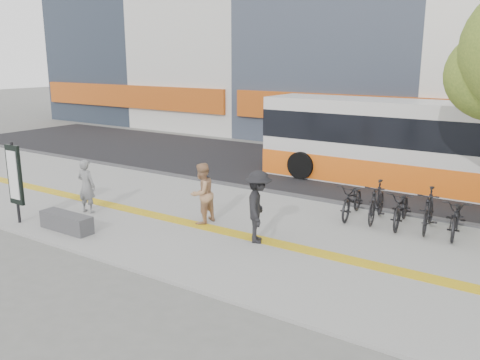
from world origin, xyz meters
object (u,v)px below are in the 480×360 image
Objects in this scene: signboard at (15,176)px; bench at (67,222)px; pedestrian_tan at (202,193)px; seated_woman at (86,186)px; bus at (418,147)px; pedestrian_dark at (258,207)px.

bench is at bearing 10.81° from signboard.
seated_woman is at bearing -69.53° from pedestrian_tan.
pedestrian_dark is at bearing -102.21° from bus.
bench is 0.73× the size of signboard.
bus reaches higher than bench.
bus is at bearing -40.74° from pedestrian_dark.
pedestrian_tan is at bearing -171.42° from seated_woman.
bench is 11.55m from bus.
bench is 5.00m from pedestrian_dark.
bench is 0.98× the size of pedestrian_tan.
bench is 0.15× the size of bus.
seated_woman is at bearing -129.82° from bus.
seated_woman is (0.80, 1.66, -0.51)m from signboard.
pedestrian_dark reaches higher than bench.
pedestrian_tan is (3.31, 1.08, 0.05)m from seated_woman.
bench is at bearing -122.42° from bus.
seated_woman is at bearing 120.61° from bench.
signboard is 1.25× the size of pedestrian_dark.
signboard is (-1.60, -0.31, 1.06)m from bench.
bus is 8.15m from pedestrian_tan.
signboard is 12.66m from bus.
pedestrian_tan reaches higher than seated_woman.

